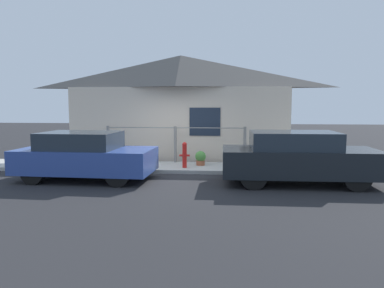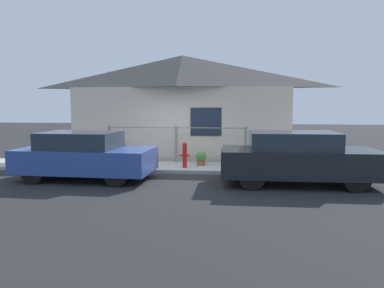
{
  "view_description": "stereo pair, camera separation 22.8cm",
  "coord_description": "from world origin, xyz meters",
  "px_view_note": "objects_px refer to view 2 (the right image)",
  "views": [
    {
      "loc": [
        1.8,
        -11.22,
        2.13
      ],
      "look_at": [
        0.71,
        0.3,
        0.9
      ],
      "focal_mm": 35.0,
      "sensor_mm": 36.0,
      "label": 1
    },
    {
      "loc": [
        2.03,
        -11.2,
        2.13
      ],
      "look_at": [
        0.71,
        0.3,
        0.9
      ],
      "focal_mm": 35.0,
      "sensor_mm": 36.0,
      "label": 2
    }
  ],
  "objects_px": {
    "fire_hydrant": "(185,154)",
    "potted_plant_near_hydrant": "(201,158)",
    "car_left": "(85,155)",
    "car_right": "(297,158)"
  },
  "relations": [
    {
      "from": "fire_hydrant",
      "to": "car_right",
      "type": "bearing_deg",
      "value": -26.8
    },
    {
      "from": "car_right",
      "to": "fire_hydrant",
      "type": "bearing_deg",
      "value": 152.67
    },
    {
      "from": "car_left",
      "to": "fire_hydrant",
      "type": "distance_m",
      "value": 3.11
    },
    {
      "from": "fire_hydrant",
      "to": "potted_plant_near_hydrant",
      "type": "xyz_separation_m",
      "value": [
        0.47,
        0.52,
        -0.18
      ]
    },
    {
      "from": "car_right",
      "to": "fire_hydrant",
      "type": "relative_size",
      "value": 4.98
    },
    {
      "from": "car_left",
      "to": "fire_hydrant",
      "type": "relative_size",
      "value": 4.67
    },
    {
      "from": "car_right",
      "to": "potted_plant_near_hydrant",
      "type": "distance_m",
      "value": 3.52
    },
    {
      "from": "car_left",
      "to": "car_right",
      "type": "xyz_separation_m",
      "value": [
        5.87,
        -0.0,
        0.03
      ]
    },
    {
      "from": "car_right",
      "to": "fire_hydrant",
      "type": "xyz_separation_m",
      "value": [
        -3.23,
        1.63,
        -0.18
      ]
    },
    {
      "from": "car_left",
      "to": "potted_plant_near_hydrant",
      "type": "distance_m",
      "value": 3.8
    }
  ]
}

